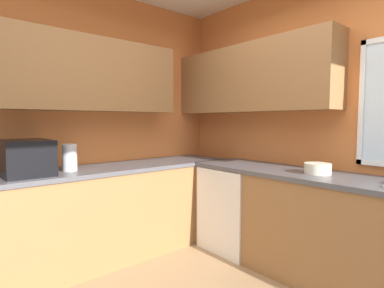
{
  "coord_description": "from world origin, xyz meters",
  "views": [
    {
      "loc": [
        1.24,
        -1.15,
        1.35
      ],
      "look_at": [
        -0.69,
        0.49,
        1.16
      ],
      "focal_mm": 28.6,
      "sensor_mm": 36.0,
      "label": 1
    }
  ],
  "objects": [
    {
      "name": "kettle",
      "position": [
        -1.53,
        -0.23,
        1.03
      ],
      "size": [
        0.13,
        0.13,
        0.24
      ],
      "primitive_type": "cylinder",
      "color": "#B7B7BC",
      "rests_on": "counter_run_left"
    },
    {
      "name": "bowl",
      "position": [
        -0.02,
        1.31,
        0.95
      ],
      "size": [
        0.22,
        0.22,
        0.09
      ],
      "primitive_type": "cylinder",
      "color": "beige",
      "rests_on": "counter_run_back"
    },
    {
      "name": "dishwasher",
      "position": [
        -0.89,
        1.28,
        0.43
      ],
      "size": [
        0.6,
        0.6,
        0.86
      ],
      "primitive_type": "cube",
      "color": "white",
      "rests_on": "ground_plane"
    },
    {
      "name": "counter_run_back",
      "position": [
        0.21,
        1.31,
        0.46
      ],
      "size": [
        2.93,
        0.65,
        0.91
      ],
      "color": "olive",
      "rests_on": "ground_plane"
    },
    {
      "name": "room_shell",
      "position": [
        -0.76,
        0.55,
        1.87
      ],
      "size": [
        3.84,
        3.36,
        2.76
      ],
      "color": "#D17238",
      "rests_on": "ground_plane"
    },
    {
      "name": "microwave",
      "position": [
        -1.55,
        -0.58,
        1.05
      ],
      "size": [
        0.48,
        0.36,
        0.29
      ],
      "primitive_type": "cube",
      "color": "black",
      "rests_on": "counter_run_left"
    },
    {
      "name": "counter_run_left",
      "position": [
        -1.55,
        0.0,
        0.46
      ],
      "size": [
        0.65,
        2.97,
        0.91
      ],
      "color": "olive",
      "rests_on": "ground_plane"
    }
  ]
}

